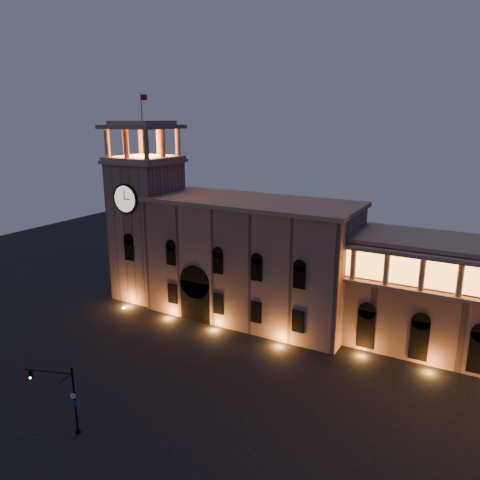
{
  "coord_description": "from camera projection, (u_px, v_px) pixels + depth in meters",
  "views": [
    {
      "loc": [
        28.51,
        -36.09,
        28.86
      ],
      "look_at": [
        -0.54,
        16.0,
        13.21
      ],
      "focal_mm": 35.0,
      "sensor_mm": 36.0,
      "label": 1
    }
  ],
  "objects": [
    {
      "name": "government_building",
      "position": [
        251.0,
        259.0,
        68.52
      ],
      "size": [
        30.8,
        12.8,
        17.6
      ],
      "color": "#8D6C5C",
      "rests_on": "ground"
    },
    {
      "name": "traffic_light",
      "position": [
        66.0,
        398.0,
        43.41
      ],
      "size": [
        4.8,
        1.88,
        6.91
      ],
      "rotation": [
        0.0,
        0.0,
        0.33
      ],
      "color": "black",
      "rests_on": "ground"
    },
    {
      "name": "clock_tower",
      "position": [
        147.0,
        222.0,
        75.45
      ],
      "size": [
        9.8,
        9.8,
        32.4
      ],
      "color": "#8D6C5C",
      "rests_on": "ground"
    },
    {
      "name": "ground",
      "position": [
        173.0,
        389.0,
        51.24
      ],
      "size": [
        160.0,
        160.0,
        0.0
      ],
      "primitive_type": "plane",
      "color": "black",
      "rests_on": "ground"
    }
  ]
}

